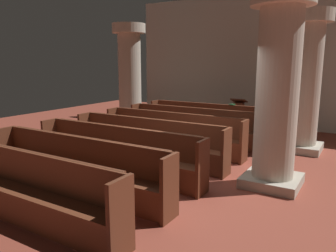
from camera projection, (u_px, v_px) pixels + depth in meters
name	position (u px, v px, depth m)	size (l,w,h in m)	color
ground_plane	(182.00, 177.00, 6.50)	(19.20, 19.20, 0.00)	brown
back_wall	(269.00, 61.00, 11.17)	(10.00, 0.16, 4.50)	beige
pew_row_0	(207.00, 119.00, 10.11)	(3.82, 0.46, 0.97)	brown
pew_row_1	(191.00, 124.00, 9.21)	(3.82, 0.46, 0.97)	brown
pew_row_2	(172.00, 131.00, 8.31)	(3.82, 0.47, 0.97)	brown
pew_row_3	(147.00, 140.00, 7.41)	(3.82, 0.46, 0.97)	brown
pew_row_4	(116.00, 150.00, 6.51)	(3.82, 0.46, 0.97)	brown
pew_row_5	(76.00, 165.00, 5.61)	(3.82, 0.47, 0.97)	brown
pew_row_6	(19.00, 185.00, 4.70)	(3.82, 0.46, 0.97)	brown
pillar_aisle_side	(305.00, 80.00, 8.12)	(1.09, 1.09, 3.44)	#B6AD9A
pillar_far_side	(130.00, 75.00, 11.01)	(1.09, 1.09, 3.44)	#B6AD9A
pillar_aisle_rear	(277.00, 87.00, 5.73)	(1.06, 1.06, 3.44)	#B6AD9A
lectern	(238.00, 118.00, 10.64)	(0.48, 0.45, 1.08)	#562B1A
hymn_book	(232.00, 105.00, 9.81)	(0.14, 0.21, 0.03)	#194723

